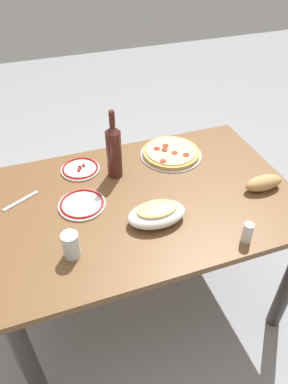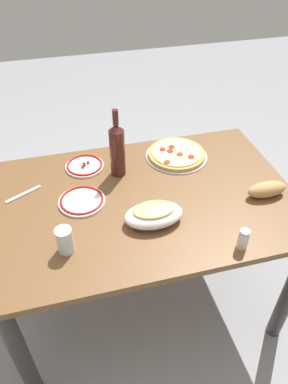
% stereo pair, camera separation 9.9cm
% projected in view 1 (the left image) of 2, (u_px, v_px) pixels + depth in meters
% --- Properties ---
extents(ground_plane, '(8.00, 8.00, 0.00)m').
position_uv_depth(ground_plane, '(144.00, 296.00, 2.06)').
color(ground_plane, gray).
rests_on(ground_plane, ground).
extents(dining_table, '(1.33, 0.87, 0.75)m').
position_uv_depth(dining_table, '(144.00, 217.00, 1.65)').
color(dining_table, brown).
rests_on(dining_table, ground).
extents(pepperoni_pizza, '(0.31, 0.31, 0.03)m').
position_uv_depth(pepperoni_pizza, '(171.00, 153.00, 1.81)').
color(pepperoni_pizza, '#B7B7BC').
rests_on(pepperoni_pizza, dining_table).
extents(baked_pasta_dish, '(0.24, 0.15, 0.08)m').
position_uv_depth(baked_pasta_dish, '(156.00, 213.00, 1.43)').
color(baked_pasta_dish, white).
rests_on(baked_pasta_dish, dining_table).
extents(wine_bottle, '(0.07, 0.07, 0.33)m').
position_uv_depth(wine_bottle, '(114.00, 150.00, 1.61)').
color(wine_bottle, '#471E19').
rests_on(wine_bottle, dining_table).
extents(water_glass, '(0.06, 0.06, 0.11)m').
position_uv_depth(water_glass, '(71.00, 245.00, 1.29)').
color(water_glass, silver).
rests_on(water_glass, dining_table).
extents(side_plate_near, '(0.19, 0.19, 0.02)m').
position_uv_depth(side_plate_near, '(80.00, 169.00, 1.72)').
color(side_plate_near, white).
rests_on(side_plate_near, dining_table).
extents(side_plate_far, '(0.20, 0.20, 0.02)m').
position_uv_depth(side_plate_far, '(82.00, 204.00, 1.52)').
color(side_plate_far, white).
rests_on(side_plate_far, dining_table).
extents(bread_loaf, '(0.18, 0.08, 0.07)m').
position_uv_depth(bread_loaf, '(264.00, 183.00, 1.59)').
color(bread_loaf, tan).
rests_on(bread_loaf, dining_table).
extents(spice_shaker, '(0.04, 0.04, 0.09)m').
position_uv_depth(spice_shaker, '(247.00, 233.00, 1.35)').
color(spice_shaker, silver).
rests_on(spice_shaker, dining_table).
extents(fork_right, '(0.16, 0.09, 0.00)m').
position_uv_depth(fork_right, '(21.00, 201.00, 1.55)').
color(fork_right, '#B7B7BC').
rests_on(fork_right, dining_table).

